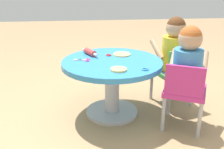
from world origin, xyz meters
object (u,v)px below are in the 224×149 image
Objects in this scene: seated_child_left at (188,61)px; craft_scissors at (84,60)px; seated_child_right at (174,46)px; child_chair_right at (175,72)px; craft_table at (112,75)px; child_chair_left at (184,92)px; rolling_pin at (90,52)px.

craft_scissors is (0.28, 0.75, -0.06)m from seated_child_left.
seated_child_right is (0.42, -0.03, 0.00)m from seated_child_left.
child_chair_right is 0.82m from craft_scissors.
craft_scissors reaches higher than craft_table.
child_chair_left is at bearing 153.93° from seated_child_left.
child_chair_right is at bearing -164.24° from seated_child_right.
craft_scissors is (-0.09, 0.79, 0.17)m from child_chair_right.
child_chair_left is (-0.29, -0.51, -0.04)m from craft_table.
child_chair_left is at bearing 173.52° from seated_child_right.
child_chair_left is at bearing -113.65° from craft_scissors.
craft_table is 3.78× the size of rolling_pin.
child_chair_right reaches higher than craft_table.
child_chair_left and child_chair_right have the same top height.
child_chair_left is 0.51m from seated_child_right.
child_chair_right is at bearing -77.64° from craft_table.
seated_child_right is at bearing -6.48° from child_chair_left.
rolling_pin is 1.54× the size of craft_scissors.
seated_child_right is (0.04, 0.01, 0.23)m from child_chair_right.
craft_table is at bearing 106.27° from seated_child_right.
child_chair_left is 1.05× the size of seated_child_left.
child_chair_left is 3.87× the size of craft_scissors.
craft_table is at bearing 60.53° from child_chair_left.
child_chair_right is at bearing -8.56° from child_chair_left.
seated_child_left is 0.82m from rolling_pin.
craft_table is at bearing -136.89° from rolling_pin.
craft_table is 0.61m from seated_child_left.
seated_child_left is at bearing -26.07° from child_chair_left.
child_chair_right is (0.38, -0.04, -0.23)m from seated_child_left.
child_chair_right is 2.51× the size of rolling_pin.
child_chair_right is at bearing -94.32° from rolling_pin.
seated_child_right reaches higher than child_chair_left.
craft_table is 0.29m from rolling_pin.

